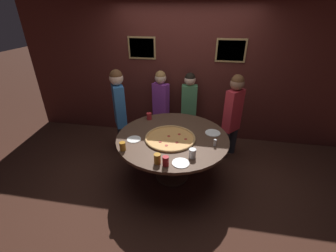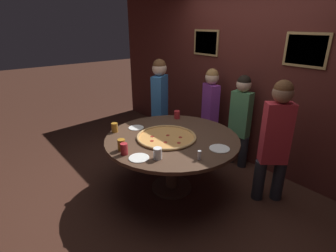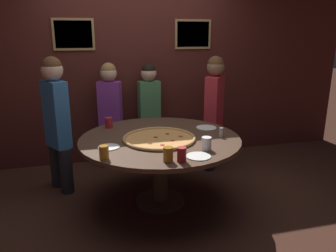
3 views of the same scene
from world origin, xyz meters
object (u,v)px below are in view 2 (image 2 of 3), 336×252
at_px(white_plate_far_back, 219,149).
at_px(diner_far_right, 210,107).
at_px(giant_pizza, 166,137).
at_px(drink_cup_centre_back, 121,145).
at_px(dining_table, 172,146).
at_px(white_plate_near_front, 136,128).
at_px(diner_side_left, 160,100).
at_px(drink_cup_near_right, 115,128).
at_px(diner_side_right, 276,136).
at_px(drink_cup_far_right, 158,153).
at_px(white_plate_right_side, 139,158).
at_px(drink_cup_front_edge, 177,115).
at_px(condiment_shaker, 199,155).
at_px(diner_centre_back, 240,116).
at_px(drink_cup_far_left, 124,149).

bearing_deg(white_plate_far_back, diner_far_right, 136.80).
xyz_separation_m(giant_pizza, drink_cup_centre_back, (-0.06, -0.59, 0.05)).
bearing_deg(giant_pizza, dining_table, 71.62).
bearing_deg(white_plate_near_front, diner_far_right, 84.44).
bearing_deg(diner_side_left, drink_cup_near_right, 172.24).
distance_m(white_plate_near_front, diner_side_right, 1.74).
height_order(drink_cup_far_right, white_plate_right_side, drink_cup_far_right).
xyz_separation_m(drink_cup_front_edge, white_plate_far_back, (1.06, -0.29, -0.05)).
bearing_deg(condiment_shaker, giant_pizza, 173.17).
xyz_separation_m(giant_pizza, diner_far_right, (-0.38, 1.20, 0.05)).
xyz_separation_m(drink_cup_near_right, diner_centre_back, (0.72, 1.66, -0.02)).
distance_m(giant_pizza, drink_cup_front_edge, 0.72).
xyz_separation_m(white_plate_far_back, diner_side_right, (0.33, 0.58, 0.10)).
bearing_deg(drink_cup_far_right, diner_far_right, 114.57).
bearing_deg(drink_cup_near_right, diner_far_right, 83.27).
bearing_deg(diner_side_left, drink_cup_far_right, -158.47).
distance_m(drink_cup_front_edge, diner_side_left, 0.58).
bearing_deg(drink_cup_centre_back, diner_far_right, 100.20).
relative_size(drink_cup_far_right, diner_far_right, 0.09).
relative_size(white_plate_far_back, diner_far_right, 0.16).
bearing_deg(diner_side_right, diner_far_right, -64.01).
bearing_deg(drink_cup_far_left, diner_centre_back, 86.84).
height_order(white_plate_near_front, condiment_shaker, condiment_shaker).
height_order(giant_pizza, drink_cup_centre_back, drink_cup_centre_back).
height_order(drink_cup_far_left, diner_side_left, diner_side_left).
distance_m(drink_cup_centre_back, diner_far_right, 1.81).
relative_size(dining_table, drink_cup_near_right, 13.83).
xyz_separation_m(drink_cup_far_left, white_plate_far_back, (0.56, 0.89, -0.06)).
relative_size(drink_cup_far_right, drink_cup_near_right, 1.02).
relative_size(dining_table, giant_pizza, 2.24).
bearing_deg(white_plate_near_front, giant_pizza, 12.32).
xyz_separation_m(drink_cup_far_left, diner_side_left, (-1.06, 1.29, 0.07)).
height_order(condiment_shaker, diner_centre_back, diner_centre_back).
height_order(drink_cup_front_edge, white_plate_far_back, drink_cup_front_edge).
relative_size(drink_cup_near_right, diner_centre_back, 0.09).
bearing_deg(drink_cup_far_left, diner_side_right, 58.94).
distance_m(drink_cup_near_right, drink_cup_far_left, 0.65).
distance_m(dining_table, drink_cup_far_left, 0.71).
distance_m(drink_cup_front_edge, diner_centre_back, 0.92).
distance_m(white_plate_far_back, white_plate_near_front, 1.18).
height_order(white_plate_far_back, diner_far_right, diner_far_right).
relative_size(dining_table, white_plate_far_back, 7.21).
relative_size(drink_cup_far_right, white_plate_right_side, 0.56).
relative_size(white_plate_right_side, condiment_shaker, 2.21).
distance_m(drink_cup_far_right, white_plate_right_side, 0.20).
bearing_deg(dining_table, diner_side_right, 40.75).
distance_m(dining_table, white_plate_right_side, 0.66).
relative_size(drink_cup_far_right, condiment_shaker, 1.24).
relative_size(drink_cup_front_edge, diner_side_right, 0.08).
height_order(white_plate_near_front, diner_side_left, diner_side_left).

